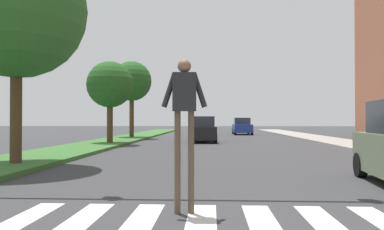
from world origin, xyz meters
name	(u,v)px	position (x,y,z in m)	size (l,w,h in m)	color
ground_plane	(216,141)	(0.00, 30.00, 0.00)	(140.00, 140.00, 0.00)	#38383A
crosswalk	(232,222)	(0.00, 8.32, 0.00)	(6.75, 2.20, 0.01)	silver
median_strip	(111,142)	(-6.98, 28.00, 0.07)	(3.16, 64.00, 0.15)	#386B2D
tree_mid	(17,10)	(-6.51, 14.54, 5.03)	(4.40, 4.40, 7.09)	#4C3823
tree_far	(110,85)	(-6.50, 25.79, 3.65)	(2.82, 2.82, 4.94)	#4C3823
tree_distant	(132,82)	(-6.79, 33.57, 4.64)	(3.22, 3.22, 6.14)	#4C3823
sidewalk_right	(340,142)	(7.96, 28.00, 0.07)	(3.00, 64.00, 0.15)	#9E9991
pedestrian_performer	(184,110)	(-0.74, 8.81, 1.66)	(0.75, 0.26, 2.49)	brown
sedan_midblock	(203,130)	(-0.93, 29.08, 0.81)	(1.98, 4.38, 1.76)	black
sedan_distant	(242,127)	(2.87, 43.27, 0.81)	(1.92, 4.45, 1.75)	navy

